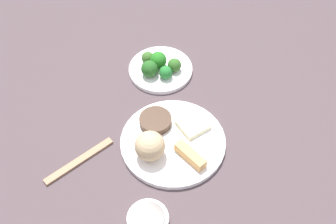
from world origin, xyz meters
TOP-DOWN VIEW (x-y plane):
  - tabletop at (0.00, 0.00)m, footprint 2.20×2.20m
  - main_plate at (-0.00, 0.02)m, footprint 0.30×0.30m
  - rice_scoop at (-0.03, -0.05)m, footprint 0.08×0.08m
  - spring_roll at (0.07, -0.01)m, footprint 0.10×0.06m
  - crab_rangoon_wonton at (0.03, 0.09)m, footprint 0.10×0.10m
  - stir_fry_heap at (-0.07, 0.05)m, footprint 0.09×0.09m
  - broccoli_plate at (-0.17, 0.25)m, footprint 0.21×0.21m
  - broccoli_floret_0 at (-0.18, 0.26)m, footprint 0.05×0.05m
  - broccoli_floret_1 at (-0.13, 0.23)m, footprint 0.04×0.04m
  - broccoli_floret_2 at (-0.12, 0.27)m, footprint 0.04×0.04m
  - broccoli_floret_3 at (-0.22, 0.26)m, footprint 0.04×0.04m
  - broccoli_floret_4 at (-0.18, 0.21)m, footprint 0.05×0.05m
  - soy_sauce_bowl at (0.06, -0.22)m, footprint 0.10×0.10m
  - soy_sauce_bowl_liquid at (0.06, -0.22)m, footprint 0.08×0.08m
  - chopsticks_pair at (-0.20, -0.16)m, footprint 0.10×0.21m

SIDE VIEW (x-z plane):
  - tabletop at x=0.00m, z-range 0.00..0.02m
  - chopsticks_pair at x=-0.20m, z-range 0.02..0.03m
  - broccoli_plate at x=-0.17m, z-range 0.02..0.03m
  - main_plate at x=0.00m, z-range 0.02..0.04m
  - soy_sauce_bowl at x=0.06m, z-range 0.02..0.05m
  - crab_rangoon_wonton at x=0.03m, z-range 0.04..0.05m
  - stir_fry_heap at x=-0.07m, z-range 0.04..0.06m
  - spring_roll at x=0.07m, z-range 0.04..0.07m
  - soy_sauce_bowl_liquid at x=0.06m, z-range 0.05..0.05m
  - broccoli_floret_3 at x=-0.22m, z-range 0.03..0.07m
  - broccoli_floret_1 at x=-0.13m, z-range 0.03..0.08m
  - broccoli_floret_2 at x=-0.12m, z-range 0.03..0.08m
  - broccoli_floret_4 at x=-0.18m, z-range 0.03..0.09m
  - broccoli_floret_0 at x=-0.18m, z-range 0.03..0.09m
  - rice_scoop at x=-0.03m, z-range 0.04..0.12m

